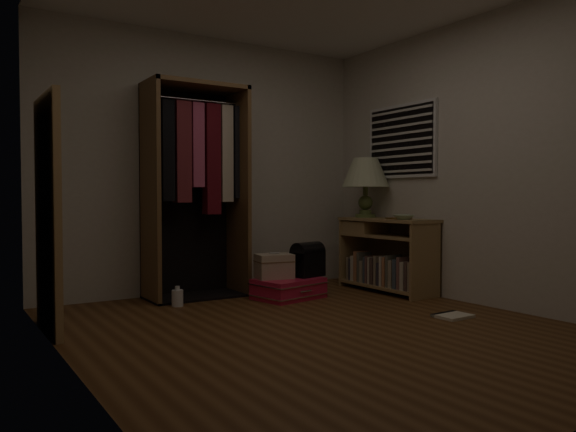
# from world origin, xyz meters

# --- Properties ---
(ground) EXTENTS (4.00, 4.00, 0.00)m
(ground) POSITION_xyz_m (0.00, 0.00, 0.00)
(ground) COLOR #523117
(ground) RESTS_ON ground
(room_walls) EXTENTS (3.52, 4.02, 2.60)m
(room_walls) POSITION_xyz_m (0.08, 0.04, 1.50)
(room_walls) COLOR beige
(room_walls) RESTS_ON ground
(console_bookshelf) EXTENTS (0.42, 1.12, 0.75)m
(console_bookshelf) POSITION_xyz_m (1.53, 1.04, 0.39)
(console_bookshelf) COLOR #957648
(console_bookshelf) RESTS_ON ground
(open_wardrobe) EXTENTS (0.97, 0.50, 2.05)m
(open_wardrobe) POSITION_xyz_m (-0.22, 1.77, 1.20)
(open_wardrobe) COLOR brown
(open_wardrobe) RESTS_ON ground
(floor_mirror) EXTENTS (0.06, 0.80, 1.70)m
(floor_mirror) POSITION_xyz_m (-1.70, 1.00, 0.85)
(floor_mirror) COLOR #A98352
(floor_mirror) RESTS_ON ground
(pink_suitcase) EXTENTS (0.71, 0.57, 0.19)m
(pink_suitcase) POSITION_xyz_m (0.46, 1.20, 0.10)
(pink_suitcase) COLOR red
(pink_suitcase) RESTS_ON ground
(train_case) EXTENTS (0.38, 0.29, 0.25)m
(train_case) POSITION_xyz_m (0.35, 1.27, 0.31)
(train_case) COLOR tan
(train_case) RESTS_ON pink_suitcase
(black_bag) EXTENTS (0.35, 0.26, 0.34)m
(black_bag) POSITION_xyz_m (0.69, 1.21, 0.37)
(black_bag) COLOR black
(black_bag) RESTS_ON pink_suitcase
(table_lamp) EXTENTS (0.52, 0.52, 0.64)m
(table_lamp) POSITION_xyz_m (1.54, 1.35, 1.22)
(table_lamp) COLOR #47592B
(table_lamp) RESTS_ON console_bookshelf
(brass_tray) EXTENTS (0.31, 0.31, 0.02)m
(brass_tray) POSITION_xyz_m (1.54, 0.84, 0.76)
(brass_tray) COLOR olive
(brass_tray) RESTS_ON console_bookshelf
(ceramic_bowl) EXTENTS (0.25, 0.25, 0.05)m
(ceramic_bowl) POSITION_xyz_m (1.49, 0.71, 0.77)
(ceramic_bowl) COLOR #A8C8A7
(ceramic_bowl) RESTS_ON console_bookshelf
(white_jug) EXTENTS (0.13, 0.13, 0.18)m
(white_jug) POSITION_xyz_m (-0.57, 1.41, 0.08)
(white_jug) COLOR silver
(white_jug) RESTS_ON ground
(floor_book) EXTENTS (0.29, 0.24, 0.03)m
(floor_book) POSITION_xyz_m (1.13, -0.21, 0.01)
(floor_book) COLOR beige
(floor_book) RESTS_ON ground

